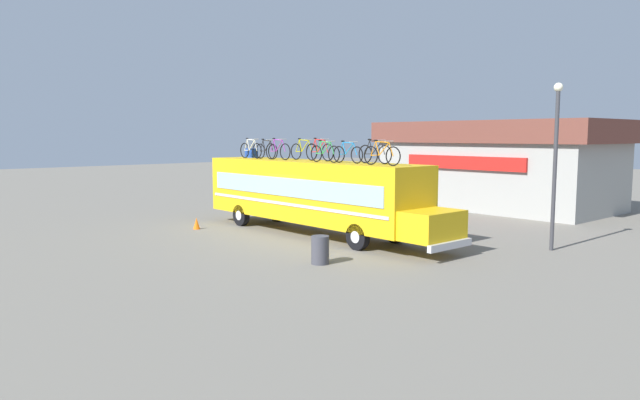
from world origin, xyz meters
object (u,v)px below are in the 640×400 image
traffic_cone (197,223)px  street_lamp (556,153)px  luggage_bag_1 (251,153)px  rooftop_bicycle_2 (266,151)px  rooftop_bicycle_4 (304,151)px  rooftop_bicycle_6 (325,153)px  rooftop_bicycle_9 (382,155)px  rooftop_bicycle_1 (251,150)px  rooftop_bicycle_8 (375,153)px  rooftop_bicycle_3 (278,151)px  rooftop_bicycle_7 (348,154)px  bus (313,192)px  trash_bin (320,250)px  rooftop_bicycle_5 (319,151)px

traffic_cone → street_lamp: 14.84m
luggage_bag_1 → rooftop_bicycle_2: bearing=-13.4°
luggage_bag_1 → rooftop_bicycle_4: size_ratio=0.34×
rooftop_bicycle_6 → rooftop_bicycle_9: 3.08m
rooftop_bicycle_1 → rooftop_bicycle_8: rooftop_bicycle_1 is taller
rooftop_bicycle_3 → rooftop_bicycle_7: size_ratio=1.07×
rooftop_bicycle_4 → rooftop_bicycle_7: bearing=-8.4°
bus → rooftop_bicycle_6: (1.10, -0.33, 1.65)m
rooftop_bicycle_9 → traffic_cone: 9.44m
rooftop_bicycle_6 → rooftop_bicycle_7: bearing=13.2°
rooftop_bicycle_2 → street_lamp: bearing=20.5°
trash_bin → rooftop_bicycle_3: bearing=153.3°
rooftop_bicycle_6 → trash_bin: (3.37, -3.21, -2.95)m
rooftop_bicycle_2 → rooftop_bicycle_8: size_ratio=0.96×
rooftop_bicycle_1 → rooftop_bicycle_3: rooftop_bicycle_3 is taller
rooftop_bicycle_7 → rooftop_bicycle_6: bearing=-166.8°
rooftop_bicycle_3 → street_lamp: 11.27m
luggage_bag_1 → street_lamp: bearing=16.1°
bus → rooftop_bicycle_1: size_ratio=7.60×
rooftop_bicycle_1 → rooftop_bicycle_8: 7.37m
trash_bin → rooftop_bicycle_5: bearing=139.0°
luggage_bag_1 → rooftop_bicycle_3: rooftop_bicycle_3 is taller
rooftop_bicycle_6 → rooftop_bicycle_3: bearing=178.0°
luggage_bag_1 → rooftop_bicycle_5: bearing=0.3°
rooftop_bicycle_7 → rooftop_bicycle_2: bearing=-179.8°
rooftop_bicycle_1 → rooftop_bicycle_4: rooftop_bicycle_1 is taller
rooftop_bicycle_3 → trash_bin: rooftop_bicycle_3 is taller
rooftop_bicycle_7 → rooftop_bicycle_8: 1.08m
luggage_bag_1 → rooftop_bicycle_8: 8.05m
bus → rooftop_bicycle_7: bearing=-2.3°
rooftop_bicycle_3 → rooftop_bicycle_9: bearing=-1.5°
traffic_cone → rooftop_bicycle_5: bearing=38.5°
rooftop_bicycle_2 → rooftop_bicycle_3: 1.01m
rooftop_bicycle_3 → rooftop_bicycle_4: bearing=30.5°
luggage_bag_1 → rooftop_bicycle_7: bearing=-3.4°
rooftop_bicycle_7 → traffic_cone: size_ratio=3.24×
rooftop_bicycle_2 → rooftop_bicycle_8: 6.24m
bus → rooftop_bicycle_4: size_ratio=7.41×
rooftop_bicycle_3 → rooftop_bicycle_4: 1.20m
rooftop_bicycle_3 → rooftop_bicycle_1: bearing=179.1°
luggage_bag_1 → rooftop_bicycle_6: (6.04, -0.66, 0.15)m
trash_bin → traffic_cone: bearing=176.8°
trash_bin → traffic_cone: (-8.77, 0.48, -0.20)m
rooftop_bicycle_2 → trash_bin: size_ratio=1.82×
rooftop_bicycle_6 → trash_bin: rooftop_bicycle_6 is taller
rooftop_bicycle_4 → rooftop_bicycle_5: size_ratio=1.01×
rooftop_bicycle_8 → rooftop_bicycle_2: bearing=-175.5°
rooftop_bicycle_9 → traffic_cone: (-8.48, -2.67, -3.16)m
luggage_bag_1 → rooftop_bicycle_1: (0.71, -0.52, 0.17)m
rooftop_bicycle_8 → rooftop_bicycle_9: size_ratio=0.98×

